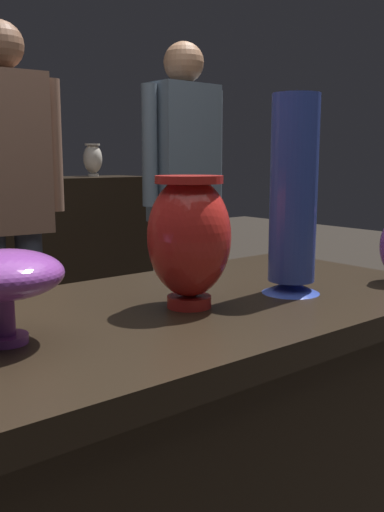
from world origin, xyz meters
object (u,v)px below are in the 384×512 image
object	(u,v)px
vase_centerpiece	(189,237)
visitor_center_back	(8,195)
vase_left_accent	(4,277)
visitor_near_right	(184,188)
vase_right_accent	(293,199)
shelf_vase_far_right	(93,159)
shelf_vase_right	(18,169)

from	to	relation	value
vase_centerpiece	visitor_center_back	bearing A→B (deg)	83.16
vase_left_accent	visitor_center_back	bearing A→B (deg)	68.44
vase_centerpiece	visitor_center_back	distance (m)	1.38
vase_left_accent	vase_centerpiece	bearing A→B (deg)	-1.02
vase_centerpiece	vase_left_accent	world-z (taller)	vase_centerpiece
vase_left_accent	visitor_near_right	size ratio (longest dim) A/B	0.12
visitor_near_right	vase_left_accent	bearing A→B (deg)	41.54
vase_right_accent	shelf_vase_far_right	distance (m)	2.50
visitor_center_back	vase_right_accent	bearing A→B (deg)	97.90
vase_centerpiece	vase_left_accent	size ratio (longest dim) A/B	1.38
vase_left_accent	visitor_near_right	xyz separation A→B (m)	(1.36, 1.26, 0.05)
vase_centerpiece	shelf_vase_far_right	distance (m)	2.55
vase_right_accent	vase_centerpiece	bearing A→B (deg)	169.45
vase_right_accent	visitor_center_back	distance (m)	1.42
shelf_vase_right	shelf_vase_far_right	distance (m)	0.53
shelf_vase_right	visitor_near_right	xyz separation A→B (m)	(0.43, -0.95, -0.08)
vase_centerpiece	vase_right_accent	bearing A→B (deg)	-10.55
vase_centerpiece	visitor_near_right	size ratio (longest dim) A/B	0.16
visitor_near_right	vase_right_accent	bearing A→B (deg)	59.54
vase_left_accent	shelf_vase_right	distance (m)	2.41
shelf_vase_far_right	visitor_near_right	distance (m)	1.05
visitor_center_back	vase_centerpiece	bearing A→B (deg)	87.44
shelf_vase_right	visitor_near_right	bearing A→B (deg)	-65.89
visitor_near_right	shelf_vase_far_right	bearing A→B (deg)	-96.48
shelf_vase_far_right	visitor_center_back	bearing A→B (deg)	-134.24
vase_centerpiece	visitor_center_back	world-z (taller)	visitor_center_back
vase_left_accent	shelf_vase_right	size ratio (longest dim) A/B	1.22
vase_left_accent	visitor_center_back	world-z (taller)	visitor_center_back
shelf_vase_right	visitor_center_back	bearing A→B (deg)	-114.97
vase_centerpiece	visitor_near_right	bearing A→B (deg)	52.10
vase_right_accent	visitor_near_right	xyz separation A→B (m)	(0.73, 1.32, -0.05)
vase_left_accent	visitor_center_back	size ratio (longest dim) A/B	0.12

